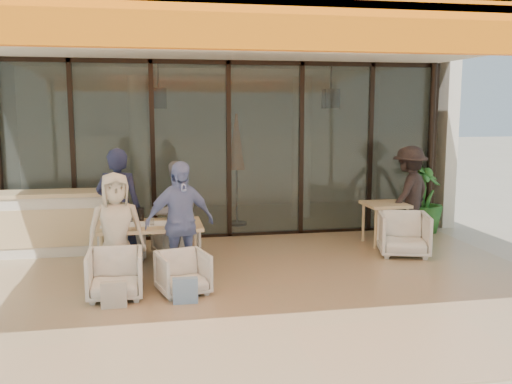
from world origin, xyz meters
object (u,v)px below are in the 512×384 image
side_table (385,209)px  potted_palm (423,198)px  chair_far_left (121,237)px  standing_woman (409,194)px  dining_table (148,228)px  side_chair (404,232)px  diner_navy (119,209)px  diner_grey (176,214)px  chair_near_right (183,271)px  chair_near_left (115,272)px  diner_cream (116,230)px  chair_far_right (175,237)px  host_counter (50,223)px  diner_periwinkle (180,223)px

side_table → potted_palm: (1.10, 0.77, 0.03)m
chair_far_left → standing_woman: bearing=-179.5°
dining_table → side_chair: dining_table is taller
diner_navy → diner_grey: size_ratio=1.13×
chair_near_right → potted_palm: bearing=15.6°
dining_table → diner_navy: diner_navy is taller
chair_near_left → potted_palm: bearing=26.9°
chair_far_left → diner_navy: bearing=86.6°
diner_grey → diner_cream: size_ratio=1.03×
chair_far_left → chair_far_right: size_ratio=1.14×
diner_cream → side_chair: size_ratio=1.96×
chair_near_left → diner_navy: 1.51m
host_counter → diner_periwinkle: diner_periwinkle is taller
dining_table → standing_woman: 4.76m
host_counter → potted_palm: 6.69m
chair_near_right → diner_grey: 1.48m
chair_near_right → diner_periwinkle: size_ratio=0.37×
chair_near_left → side_chair: size_ratio=0.88×
host_counter → chair_near_left: 2.67m
chair_near_right → chair_far_right: bearing=75.1°
side_chair → chair_far_left: bearing=-171.9°
host_counter → diner_cream: size_ratio=1.20×
diner_navy → dining_table: bearing=144.2°
standing_woman → potted_palm: size_ratio=1.27×
diner_grey → diner_navy: bearing=-10.5°
chair_far_right → side_table: side_table is taller
chair_far_left → chair_near_left: (0.00, -1.90, -0.02)m
host_counter → diner_cream: bearing=-59.1°
host_counter → dining_table: (1.55, -1.45, 0.16)m
side_chair → diner_cream: bearing=-153.9°
host_counter → diner_periwinkle: bearing=-43.9°
side_chair → dining_table: bearing=-159.4°
diner_navy → chair_near_right: bearing=132.1°
chair_far_right → diner_navy: (-0.84, -0.50, 0.58)m
diner_cream → diner_navy: bearing=80.7°
chair_near_right → side_table: 4.13m
chair_near_left → diner_grey: bearing=59.3°
diner_navy → diner_grey: bearing=-168.9°
chair_near_right → diner_grey: diner_grey is taller
chair_far_right → diner_grey: 0.69m
chair_near_left → diner_cream: 0.66m
diner_grey → side_table: diner_grey is taller
chair_far_left → potted_palm: (5.54, 0.87, 0.30)m
host_counter → diner_navy: size_ratio=1.03×
diner_navy → diner_cream: bearing=101.1°
chair_far_left → chair_far_right: 0.84m
chair_near_left → chair_near_right: 0.84m
diner_navy → diner_periwinkle: bearing=144.2°
diner_navy → diner_cream: diner_navy is taller
chair_near_right → side_chair: (3.60, 1.25, 0.08)m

